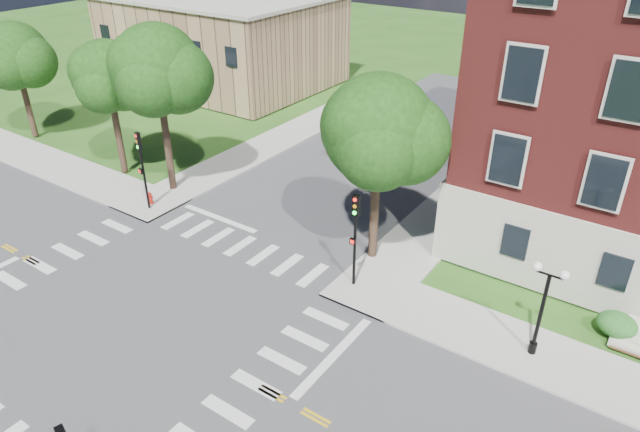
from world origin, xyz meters
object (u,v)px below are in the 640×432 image
Objects in this scene: traffic_signal_nw at (142,161)px; twin_lamp_west at (543,306)px; traffic_signal_ne at (355,229)px; fire_hydrant at (150,198)px.

traffic_signal_nw reaches higher than twin_lamp_west.
traffic_signal_ne is 14.77m from fire_hydrant.
twin_lamp_west is 5.64× the size of fire_hydrant.
traffic_signal_ne is 1.00× the size of traffic_signal_nw.
fire_hydrant is (-14.52, 0.05, -2.72)m from traffic_signal_ne.
traffic_signal_ne is 1.13× the size of twin_lamp_west.
traffic_signal_ne is at bearing -179.19° from twin_lamp_west.
traffic_signal_nw is at bearing -49.97° from fire_hydrant.
traffic_signal_nw is 2.79m from fire_hydrant.
fire_hydrant is (-0.38, 0.46, -2.72)m from traffic_signal_nw.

